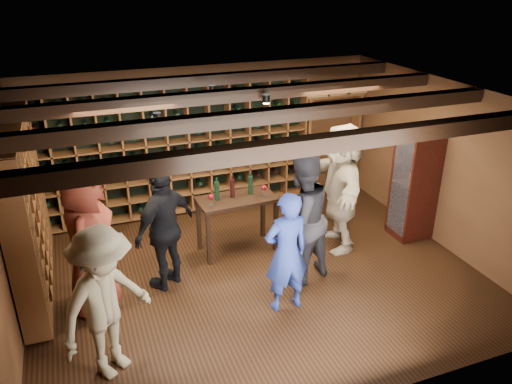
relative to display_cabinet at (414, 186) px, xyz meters
name	(u,v)px	position (x,y,z in m)	size (l,w,h in m)	color
ground	(256,273)	(-2.71, -0.20, -0.86)	(6.00, 6.00, 0.00)	black
room_shell	(254,104)	(-2.71, -0.15, 1.56)	(6.00, 6.00, 6.00)	brown
wine_rack_back	(178,150)	(-3.24, 2.13, 0.29)	(4.65, 0.30, 2.20)	brown
wine_rack_left	(26,207)	(-5.54, 0.62, 0.29)	(0.30, 2.65, 2.20)	brown
crate_shelf	(333,110)	(-0.31, 2.12, 0.71)	(1.20, 0.32, 2.07)	brown
display_cabinet	(414,186)	(0.00, 0.00, 0.00)	(0.55, 0.50, 1.75)	black
man_blue_shirt	(286,253)	(-2.63, -1.03, -0.06)	(0.58, 0.38, 1.58)	navy
man_grey_suit	(301,219)	(-2.18, -0.50, 0.06)	(0.89, 0.69, 1.83)	black
guest_red_floral	(88,240)	(-4.85, -0.22, 0.13)	(0.96, 0.63, 1.97)	maroon
guest_woman_black	(165,228)	(-3.90, -0.01, 0.01)	(1.01, 0.42, 1.72)	black
guest_khaki	(105,303)	(-4.78, -1.39, 0.00)	(1.10, 0.64, 1.71)	#82765A
guest_beige	(340,187)	(-1.23, 0.14, 0.12)	(1.80, 0.57, 1.94)	tan
tasting_table	(237,204)	(-2.74, 0.53, -0.09)	(1.17, 0.62, 1.15)	black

